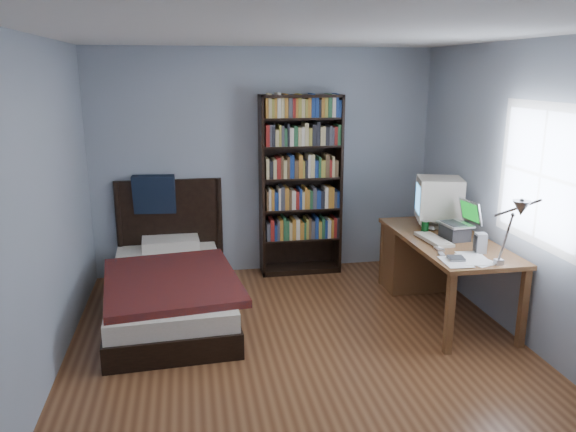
% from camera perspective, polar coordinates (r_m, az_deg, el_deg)
% --- Properties ---
extents(room, '(4.20, 4.24, 2.50)m').
position_cam_1_polar(room, '(4.28, 1.81, 1.11)').
color(room, brown).
rests_on(room, ground).
extents(desk, '(0.75, 1.68, 0.73)m').
position_cam_1_polar(desk, '(5.93, 13.69, -3.83)').
color(desk, brown).
rests_on(desk, floor).
extents(crt_monitor, '(0.54, 0.50, 0.50)m').
position_cam_1_polar(crt_monitor, '(5.77, 14.96, 1.70)').
color(crt_monitor, beige).
rests_on(crt_monitor, desk).
extents(laptop, '(0.33, 0.32, 0.37)m').
position_cam_1_polar(laptop, '(5.42, 16.78, -1.21)').
color(laptop, '#2D2D30').
rests_on(laptop, desk).
extents(desk_lamp, '(0.25, 0.55, 0.65)m').
position_cam_1_polar(desk_lamp, '(4.34, 22.33, 0.14)').
color(desk_lamp, '#99999E').
rests_on(desk_lamp, desk).
extents(keyboard, '(0.21, 0.46, 0.04)m').
position_cam_1_polar(keyboard, '(5.32, 14.60, -2.33)').
color(keyboard, beige).
rests_on(keyboard, desk).
extents(speaker, '(0.10, 0.10, 0.17)m').
position_cam_1_polar(speaker, '(5.08, 18.96, -2.61)').
color(speaker, gray).
rests_on(speaker, desk).
extents(soda_can, '(0.07, 0.07, 0.12)m').
position_cam_1_polar(soda_can, '(5.52, 13.75, -1.16)').
color(soda_can, '#083C10').
rests_on(soda_can, desk).
extents(mouse, '(0.06, 0.10, 0.03)m').
position_cam_1_polar(mouse, '(5.69, 14.40, -1.22)').
color(mouse, silver).
rests_on(mouse, desk).
extents(phone_silver, '(0.06, 0.11, 0.02)m').
position_cam_1_polar(phone_silver, '(5.06, 15.11, -3.28)').
color(phone_silver, silver).
rests_on(phone_silver, desk).
extents(phone_grey, '(0.05, 0.09, 0.02)m').
position_cam_1_polar(phone_grey, '(4.94, 15.33, -3.77)').
color(phone_grey, gray).
rests_on(phone_grey, desk).
extents(external_drive, '(0.14, 0.14, 0.03)m').
position_cam_1_polar(external_drive, '(4.84, 16.70, -4.19)').
color(external_drive, gray).
rests_on(external_drive, desk).
extents(bookshelf, '(0.90, 0.30, 2.00)m').
position_cam_1_polar(bookshelf, '(6.26, 1.28, 3.10)').
color(bookshelf, black).
rests_on(bookshelf, floor).
extents(bed, '(1.32, 2.24, 1.16)m').
position_cam_1_polar(bed, '(5.57, -11.91, -6.77)').
color(bed, black).
rests_on(bed, floor).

